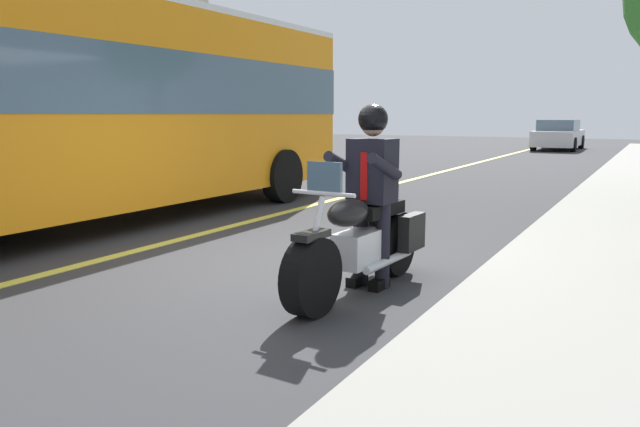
{
  "coord_description": "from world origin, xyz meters",
  "views": [
    {
      "loc": [
        5.45,
        3.47,
        1.64
      ],
      "look_at": [
        0.72,
        0.8,
        0.75
      ],
      "focal_mm": 33.88,
      "sensor_mm": 36.0,
      "label": 1
    }
  ],
  "objects_px": {
    "rider_main": "(372,180)",
    "bus_far": "(74,98)",
    "motorcycle_main": "(361,244)",
    "car_dark": "(558,135)"
  },
  "relations": [
    {
      "from": "rider_main",
      "to": "bus_far",
      "type": "distance_m",
      "value": 5.14
    },
    {
      "from": "motorcycle_main",
      "to": "car_dark",
      "type": "distance_m",
      "value": 25.45
    },
    {
      "from": "bus_far",
      "to": "car_dark",
      "type": "bearing_deg",
      "value": 172.8
    },
    {
      "from": "rider_main",
      "to": "bus_far",
      "type": "height_order",
      "value": "bus_far"
    },
    {
      "from": "rider_main",
      "to": "car_dark",
      "type": "height_order",
      "value": "rider_main"
    },
    {
      "from": "bus_far",
      "to": "car_dark",
      "type": "distance_m",
      "value": 24.67
    },
    {
      "from": "rider_main",
      "to": "car_dark",
      "type": "xyz_separation_m",
      "value": [
        -25.19,
        -1.93,
        -0.35
      ]
    },
    {
      "from": "motorcycle_main",
      "to": "bus_far",
      "type": "distance_m",
      "value": 5.29
    },
    {
      "from": "motorcycle_main",
      "to": "rider_main",
      "type": "xyz_separation_m",
      "value": [
        -0.19,
        0.01,
        0.58
      ]
    },
    {
      "from": "bus_far",
      "to": "car_dark",
      "type": "height_order",
      "value": "bus_far"
    }
  ]
}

